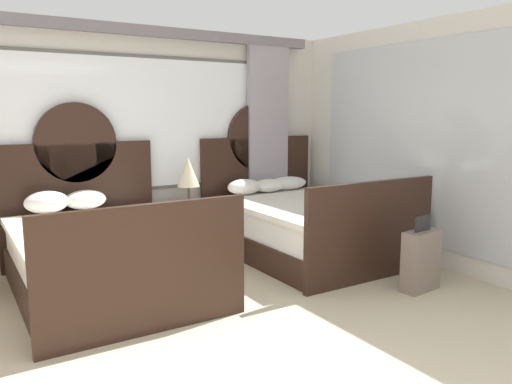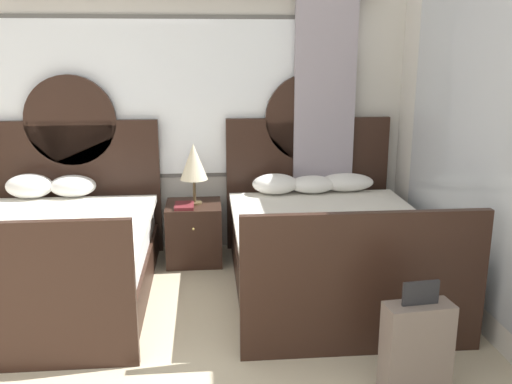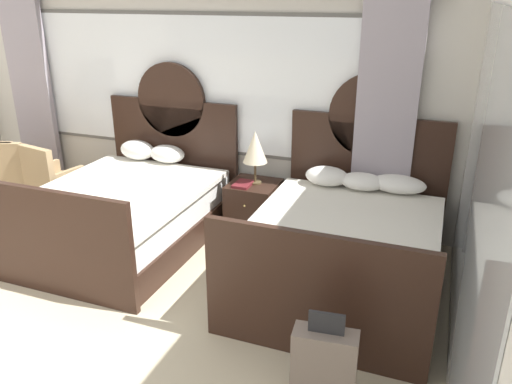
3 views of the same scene
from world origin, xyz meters
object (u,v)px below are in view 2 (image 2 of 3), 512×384
at_px(book_on_nightstand, 184,206).
at_px(suitcase_on_floor, 416,348).
at_px(bed_near_mirror, 327,245).
at_px(table_lamp_on_nightstand, 194,162).
at_px(bed_near_window, 51,254).
at_px(nightstand_between_beds, 194,232).

relative_size(book_on_nightstand, suitcase_on_floor, 0.35).
relative_size(bed_near_mirror, suitcase_on_floor, 3.05).
bearing_deg(table_lamp_on_nightstand, suitcase_on_floor, -59.58).
bearing_deg(bed_near_mirror, table_lamp_on_nightstand, 148.44).
relative_size(table_lamp_on_nightstand, book_on_nightstand, 2.28).
xyz_separation_m(bed_near_window, nightstand_between_beds, (1.18, 0.72, -0.09)).
distance_m(bed_near_window, suitcase_on_floor, 3.02).
bearing_deg(table_lamp_on_nightstand, bed_near_mirror, -31.56).
bearing_deg(bed_near_window, bed_near_mirror, 0.22).
distance_m(bed_near_window, table_lamp_on_nightstand, 1.53).
xyz_separation_m(nightstand_between_beds, suitcase_on_floor, (1.38, -2.32, 0.01)).
xyz_separation_m(table_lamp_on_nightstand, book_on_nightstand, (-0.10, -0.11, -0.40)).
distance_m(bed_near_mirror, book_on_nightstand, 1.41).
distance_m(bed_near_mirror, table_lamp_on_nightstand, 1.50).
distance_m(book_on_nightstand, suitcase_on_floor, 2.67).
distance_m(table_lamp_on_nightstand, suitcase_on_floor, 2.78).
bearing_deg(nightstand_between_beds, bed_near_mirror, -31.04).
xyz_separation_m(book_on_nightstand, suitcase_on_floor, (1.46, -2.21, -0.30)).
distance_m(nightstand_between_beds, table_lamp_on_nightstand, 0.70).
height_order(nightstand_between_beds, table_lamp_on_nightstand, table_lamp_on_nightstand).
relative_size(bed_near_window, book_on_nightstand, 8.62).
xyz_separation_m(bed_near_mirror, book_on_nightstand, (-1.26, 0.60, 0.22)).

